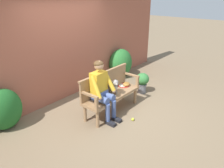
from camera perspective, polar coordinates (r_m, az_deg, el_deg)
name	(u,v)px	position (r m, az deg, el deg)	size (l,w,h in m)	color
ground_plane	(112,111)	(5.27, 0.00, -7.02)	(40.00, 40.00, 0.00)	#7A664C
brick_garden_fence	(64,45)	(5.84, -12.31, 9.79)	(8.00, 0.30, 2.71)	#9E5642
hedge_bush_mid_left	(121,63)	(7.19, 2.23, 5.38)	(0.87, 0.66, 0.93)	#286B2D
hedge_bush_mid_right	(4,109)	(4.96, -26.05, -5.91)	(0.73, 0.54, 0.87)	#1E5B23
garden_bench	(112,97)	(5.09, 0.00, -3.24)	(1.55, 0.48, 0.45)	#93704C
bench_backrest	(105,82)	(5.08, -1.86, 0.63)	(1.59, 0.06, 0.50)	#93704C
bench_armrest_left_end	(92,99)	(4.43, -5.16, -3.75)	(0.06, 0.48, 0.28)	#93704C
bench_armrest_right_end	(134,78)	(5.48, 5.56, 1.63)	(0.06, 0.48, 0.28)	#93704C
person_seated	(102,88)	(4.69, -2.71, -1.12)	(0.56, 0.64, 1.32)	black
dog_on_bench	(114,86)	(5.00, 0.42, -0.58)	(0.28, 0.37, 0.37)	gray
tennis_racket	(123,85)	(5.53, 2.94, -0.24)	(0.41, 0.57, 0.03)	red
baseball_glove	(126,84)	(5.48, 3.70, -0.04)	(0.22, 0.17, 0.09)	#9E6B2D
tennis_ball	(133,119)	(4.92, 5.36, -9.03)	(0.07, 0.07, 0.07)	#CCDB33
potted_plant	(142,81)	(6.12, 7.83, 0.67)	(0.35, 0.35, 0.57)	slate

